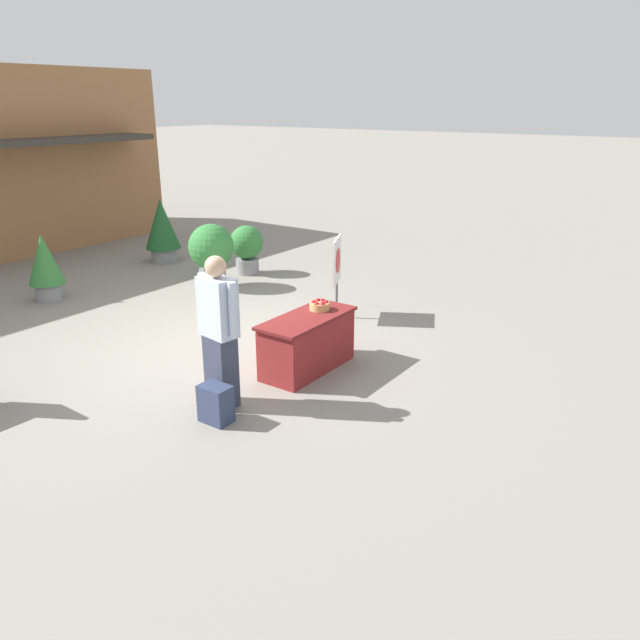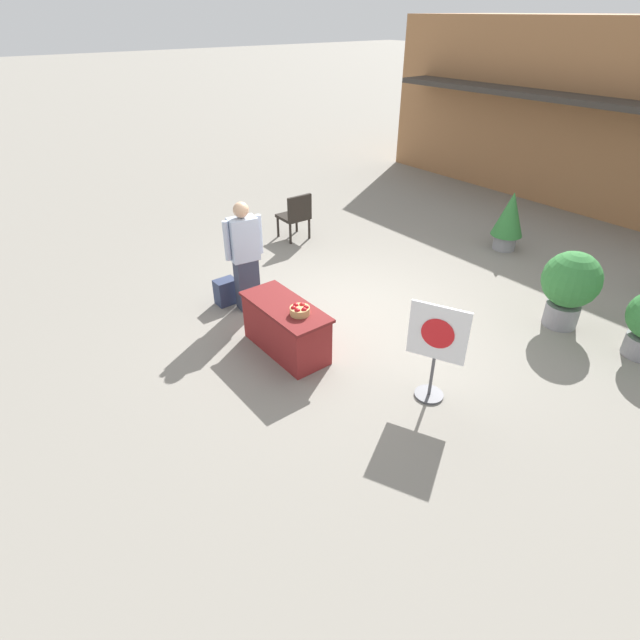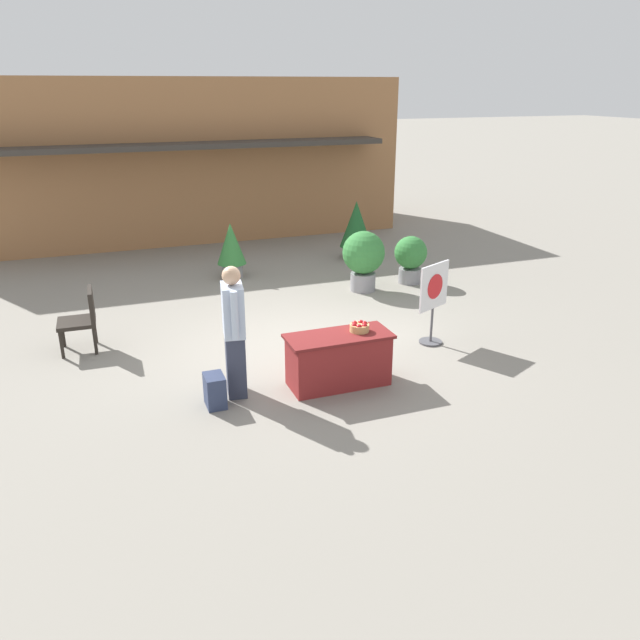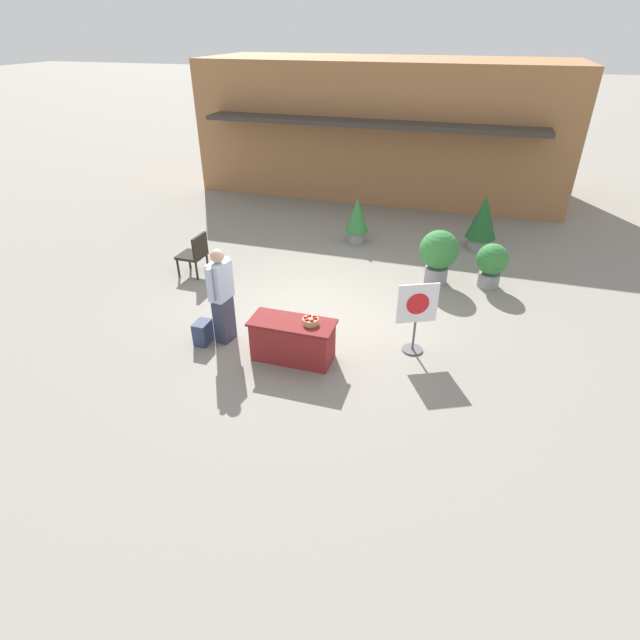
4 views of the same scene
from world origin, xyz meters
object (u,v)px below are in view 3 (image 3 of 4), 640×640
object	(u,v)px
apple_basket	(359,327)
potted_plant_far_right	(231,248)
potted_plant_near_left	(411,257)
patio_chair	(83,317)
potted_plant_near_right	(364,256)
potted_plant_far_left	(356,228)
backpack	(215,391)
poster_board	(433,299)
display_table	(338,360)
person_visitor	(234,331)

from	to	relation	value
apple_basket	potted_plant_far_right	world-z (taller)	potted_plant_far_right
apple_basket	potted_plant_near_left	distance (m)	4.70
patio_chair	potted_plant_near_left	xyz separation A→B (m)	(6.29, 1.35, 0.01)
potted_plant_near_right	potted_plant_far_left	bearing A→B (deg)	69.76
backpack	poster_board	size ratio (longest dim) A/B	0.33
apple_basket	potted_plant_near_right	xyz separation A→B (m)	(1.70, 3.63, -0.09)
display_table	apple_basket	xyz separation A→B (m)	(0.31, 0.02, 0.42)
poster_board	potted_plant_near_left	world-z (taller)	poster_board
display_table	backpack	bearing A→B (deg)	-179.36
person_visitor	backpack	size ratio (longest dim) A/B	4.15
apple_basket	potted_plant_far_left	size ratio (longest dim) A/B	0.20
potted_plant_near_right	apple_basket	bearing A→B (deg)	-115.04
display_table	backpack	size ratio (longest dim) A/B	3.36
potted_plant_near_left	backpack	bearing A→B (deg)	-141.55
potted_plant_near_right	patio_chair	bearing A→B (deg)	-166.82
display_table	potted_plant_far_right	distance (m)	5.44
potted_plant_far_left	apple_basket	bearing A→B (deg)	-113.22
potted_plant_far_right	backpack	bearing A→B (deg)	-105.18
potted_plant_near_right	potted_plant_far_right	size ratio (longest dim) A/B	1.02
apple_basket	poster_board	bearing A→B (deg)	26.72
potted_plant_far_left	poster_board	bearing A→B (deg)	-100.45
poster_board	patio_chair	distance (m)	5.33
backpack	patio_chair	bearing A→B (deg)	121.14
backpack	poster_board	bearing A→B (deg)	13.28
display_table	apple_basket	size ratio (longest dim) A/B	5.41
apple_basket	display_table	bearing A→B (deg)	-175.38
display_table	potted_plant_near_right	xyz separation A→B (m)	(2.01, 3.66, 0.33)
apple_basket	poster_board	distance (m)	1.79
potted_plant_far_right	potted_plant_near_left	bearing A→B (deg)	-26.27
patio_chair	potted_plant_near_right	world-z (taller)	potted_plant_near_right
display_table	potted_plant_near_left	size ratio (longest dim) A/B	1.46
person_visitor	potted_plant_near_right	size ratio (longest dim) A/B	1.47
person_visitor	poster_board	distance (m)	3.33
display_table	person_visitor	size ratio (longest dim) A/B	0.81
poster_board	potted_plant_near_right	bearing A→B (deg)	152.60
patio_chair	display_table	bearing A→B (deg)	143.91
person_visitor	potted_plant_far_left	distance (m)	7.13
display_table	potted_plant_near_right	bearing A→B (deg)	61.26
poster_board	potted_plant_near_right	world-z (taller)	poster_board
patio_chair	potted_plant_far_left	distance (m)	6.98
poster_board	potted_plant_far_right	world-z (taller)	poster_board
person_visitor	potted_plant_far_left	size ratio (longest dim) A/B	1.31
poster_board	potted_plant_near_left	distance (m)	3.21
display_table	person_visitor	xyz separation A→B (m)	(-1.35, 0.20, 0.53)
potted_plant_near_left	potted_plant_far_right	world-z (taller)	potted_plant_far_right
person_visitor	backpack	distance (m)	0.79
patio_chair	potted_plant_near_left	distance (m)	6.43
person_visitor	potted_plant_far_left	xyz separation A→B (m)	(4.21, 5.76, -0.17)
person_visitor	potted_plant_far_left	bearing A→B (deg)	62.23
backpack	apple_basket	bearing A→B (deg)	1.26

